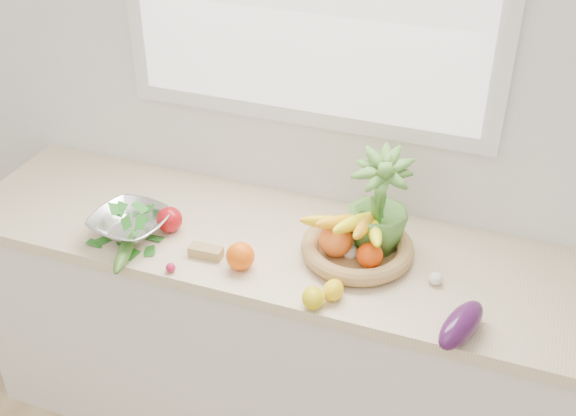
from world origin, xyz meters
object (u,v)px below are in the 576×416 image
(cucumber, at_px, (125,251))
(potted_herb, at_px, (379,202))
(eggplant, at_px, (461,325))
(colander_with_spinach, at_px, (130,220))
(apple, at_px, (169,220))
(fruit_basket, at_px, (357,242))

(cucumber, bearing_deg, potted_herb, 23.48)
(eggplant, distance_m, cucumber, 1.08)
(cucumber, height_order, potted_herb, potted_herb)
(eggplant, xyz_separation_m, colander_with_spinach, (-1.12, 0.10, 0.02))
(apple, bearing_deg, potted_herb, 12.00)
(potted_herb, height_order, fruit_basket, potted_herb)
(cucumber, height_order, colander_with_spinach, colander_with_spinach)
(potted_herb, bearing_deg, cucumber, -156.52)
(cucumber, bearing_deg, colander_with_spinach, 111.18)
(cucumber, relative_size, fruit_basket, 0.51)
(cucumber, xyz_separation_m, colander_with_spinach, (-0.04, 0.11, 0.04))
(cucumber, bearing_deg, fruit_basket, 20.66)
(apple, distance_m, eggplant, 1.03)
(apple, bearing_deg, fruit_basket, 7.51)
(fruit_basket, bearing_deg, cucumber, -159.34)
(eggplant, relative_size, potted_herb, 0.62)
(cucumber, xyz_separation_m, fruit_basket, (0.70, 0.26, 0.03))
(apple, relative_size, cucumber, 0.37)
(colander_with_spinach, bearing_deg, apple, 34.75)
(eggplant, xyz_separation_m, potted_herb, (-0.33, 0.32, 0.14))
(apple, bearing_deg, eggplant, -10.02)
(cucumber, bearing_deg, eggplant, 0.09)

